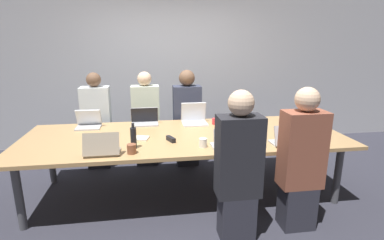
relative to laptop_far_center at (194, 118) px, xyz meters
The scene contains 22 objects.
ground_plane 0.98m from the laptop_far_center, 111.83° to the right, with size 24.00×24.00×0.00m, color #2D2D38.
curtain_wall 1.58m from the laptop_far_center, 97.65° to the left, with size 12.00×0.06×2.80m.
conference_table 0.54m from the laptop_far_center, 111.83° to the right, with size 3.74×1.40×0.74m.
laptop_far_center is the anchor object (origin of this frame).
person_far_center 0.42m from the laptop_far_center, 96.33° to the left, with size 0.40×0.24×1.42m.
cup_far_center 0.29m from the laptop_far_center, 18.30° to the right, with size 0.09×0.09×0.08m.
laptop_near_right 1.32m from the laptop_far_center, 49.61° to the right, with size 0.34×0.22×0.22m.
person_near_right 1.60m from the laptop_far_center, 58.63° to the right, with size 0.40×0.24×1.42m.
bottle_near_right 1.04m from the laptop_far_center, 57.63° to the right, with size 0.07×0.07×0.22m.
laptop_far_midleft 0.66m from the laptop_far_center, behind, with size 0.36×0.22×0.22m.
person_far_midleft 0.83m from the laptop_far_center, 142.35° to the left, with size 0.40×0.24×1.40m.
laptop_near_left 1.47m from the laptop_far_center, 136.49° to the right, with size 0.34×0.23×0.23m.
cup_near_left 1.28m from the laptop_far_center, 127.55° to the right, with size 0.09×0.09×0.10m.
bottle_near_left 1.16m from the laptop_far_center, 131.33° to the right, with size 0.06×0.06×0.27m.
laptop_near_midright 1.03m from the laptop_far_center, 78.33° to the right, with size 0.35×0.22×0.23m.
person_near_midright 1.45m from the laptop_far_center, 82.89° to the right, with size 0.40×0.24×1.42m.
cup_near_midright 0.94m from the laptop_far_center, 93.29° to the right, with size 0.08×0.08×0.09m.
bottle_near_midright 1.02m from the laptop_far_center, 61.75° to the right, with size 0.07×0.07×0.21m.
laptop_far_left 1.37m from the laptop_far_center, behind, with size 0.31×0.24×0.24m.
person_far_left 1.44m from the laptop_far_center, 159.96° to the left, with size 0.40×0.24×1.40m.
stapler 0.80m from the laptop_far_center, 117.81° to the right, with size 0.10×0.16×0.05m.
notebook 0.91m from the laptop_far_center, 140.53° to the right, with size 0.20×0.19×0.02m.
Camera 1 is at (-0.41, -3.36, 1.82)m, focal length 28.00 mm.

